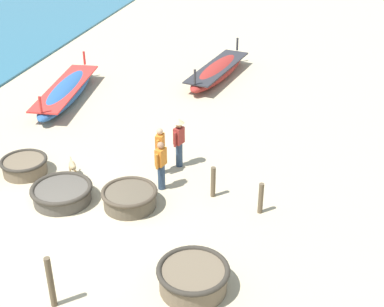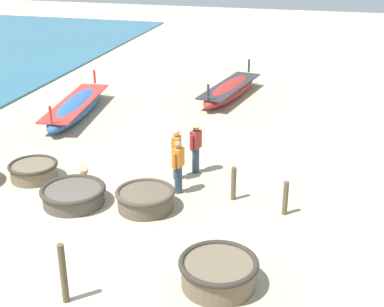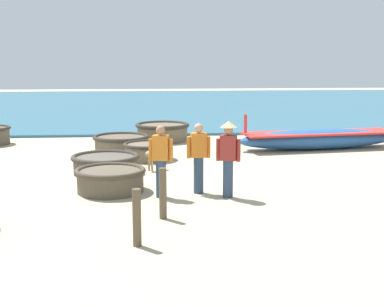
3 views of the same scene
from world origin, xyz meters
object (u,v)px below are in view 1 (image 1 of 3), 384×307
coracle_far_left (193,277)px  mooring_post_inland (261,198)px  mooring_post_shoreline (51,282)px  long_boat_green_hull (66,92)px  coracle_beside_post (62,193)px  fisherman_hauling (161,164)px  dog (73,167)px  fisherman_standing_right (179,139)px  long_boat_red_hull (217,71)px  coracle_front_left (24,165)px  coracle_center (130,197)px  mooring_post_mid_beach (213,182)px  fisherman_by_coracle (160,150)px

coracle_far_left → mooring_post_inland: bearing=73.1°
mooring_post_shoreline → long_boat_green_hull: bearing=115.1°
coracle_beside_post → mooring_post_shoreline: bearing=-65.7°
fisherman_hauling → mooring_post_inland: (3.04, -0.48, -0.36)m
fisherman_hauling → dog: fisherman_hauling is taller
coracle_beside_post → fisherman_standing_right: 3.97m
dog → long_boat_red_hull: bearing=75.3°
long_boat_red_hull → mooring_post_shoreline: bearing=-91.9°
mooring_post_inland → coracle_front_left: bearing=178.3°
coracle_beside_post → coracle_center: 2.00m
long_boat_red_hull → mooring_post_shoreline: mooring_post_shoreline is taller
long_boat_red_hull → mooring_post_mid_beach: bearing=-78.3°
coracle_far_left → coracle_center: bearing=133.1°
coracle_front_left → mooring_post_shoreline: 6.12m
fisherman_hauling → coracle_front_left: bearing=-176.7°
mooring_post_inland → fisherman_hauling: bearing=171.0°
coracle_far_left → dog: coracle_far_left is taller
long_boat_red_hull → coracle_beside_post: bearing=-101.6°
coracle_far_left → fisherman_by_coracle: fisherman_by_coracle is taller
long_boat_green_hull → fisherman_hauling: (5.84, -5.45, 0.49)m
mooring_post_inland → coracle_far_left: bearing=-106.9°
long_boat_green_hull → fisherman_hauling: fisherman_hauling is taller
long_boat_green_hull → mooring_post_inland: size_ratio=6.06×
mooring_post_inland → long_boat_green_hull: bearing=146.3°
fisherman_by_coracle → dog: fisherman_by_coracle is taller
coracle_far_left → mooring_post_shoreline: mooring_post_shoreline is taller
long_boat_green_hull → coracle_beside_post: bearing=-64.4°
long_boat_green_hull → fisherman_by_coracle: 7.22m
long_boat_red_hull → fisherman_by_coracle: 8.55m
mooring_post_shoreline → fisherman_standing_right: bearing=81.6°
coracle_far_left → mooring_post_inland: size_ratio=1.79×
coracle_far_left → long_boat_green_hull: (-7.85, 9.34, 0.02)m
fisherman_standing_right → dog: 3.40m
long_boat_green_hull → dog: bearing=-61.6°
dog → coracle_beside_post: bearing=-77.6°
coracle_beside_post → mooring_post_shoreline: mooring_post_shoreline is taller
coracle_beside_post → mooring_post_mid_beach: 4.38m
fisherman_by_coracle → coracle_center: bearing=-98.4°
fisherman_hauling → coracle_center: bearing=-117.6°
coracle_front_left → fisherman_hauling: fisherman_hauling is taller
coracle_center → coracle_beside_post: bearing=-172.8°
coracle_front_left → long_boat_red_hull: (4.06, 9.63, 0.08)m
coracle_center → dog: size_ratio=2.71×
coracle_center → long_boat_red_hull: long_boat_red_hull is taller
long_boat_red_hull → mooring_post_shoreline: 14.59m
fisherman_standing_right → mooring_post_shoreline: size_ratio=1.25×
coracle_far_left → coracle_front_left: (-6.44, 3.64, -0.06)m
mooring_post_inland → mooring_post_shoreline: 6.11m
coracle_front_left → mooring_post_shoreline: (3.59, -4.94, 0.39)m
fisherman_hauling → dog: (-2.86, -0.08, -0.46)m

